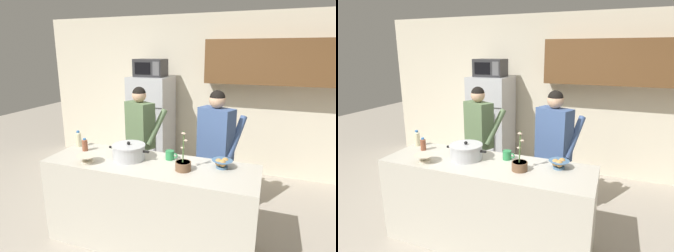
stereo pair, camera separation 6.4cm
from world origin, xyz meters
TOP-DOWN VIEW (x-y plane):
  - ground_plane at (0.00, 0.00)m, footprint 14.00×14.00m
  - back_wall_unit at (0.25, 2.25)m, footprint 6.00×0.48m
  - kitchen_island at (0.00, 0.00)m, footprint 2.16×0.68m
  - refrigerator at (-0.77, 1.85)m, footprint 0.64×0.68m
  - microwave at (-0.77, 1.83)m, footprint 0.48×0.37m
  - person_near_pot at (-0.51, 0.86)m, footprint 0.59×0.55m
  - person_by_sink at (0.53, 0.73)m, footprint 0.59×0.54m
  - cooking_pot at (-0.24, 0.03)m, footprint 0.46×0.35m
  - coffee_mug at (0.16, 0.17)m, footprint 0.13×0.09m
  - bread_bowl at (0.71, 0.13)m, footprint 0.20×0.20m
  - empty_bowl at (-0.59, -0.20)m, footprint 0.21×0.21m
  - bottle_near_edge at (-0.99, 0.18)m, footprint 0.06×0.06m
  - bottle_mid_counter at (-0.83, 0.09)m, footprint 0.06×0.06m
  - potted_orchid at (0.37, -0.05)m, footprint 0.15×0.15m

SIDE VIEW (x-z plane):
  - ground_plane at x=0.00m, z-range 0.00..0.00m
  - kitchen_island at x=0.00m, z-range 0.00..0.92m
  - refrigerator at x=-0.77m, z-range 0.00..1.61m
  - empty_bowl at x=-0.59m, z-range 0.93..1.01m
  - coffee_mug at x=0.16m, z-range 0.92..1.02m
  - person_near_pot at x=-0.51m, z-range 0.19..1.76m
  - bread_bowl at x=0.71m, z-range 0.92..1.02m
  - potted_orchid at x=0.37m, z-range 0.79..1.17m
  - person_by_sink at x=0.53m, z-range 0.19..1.78m
  - bottle_mid_counter at x=-0.83m, z-range 0.92..1.06m
  - cooking_pot at x=-0.24m, z-range 0.90..1.09m
  - bottle_near_edge at x=-0.99m, z-range 0.92..1.11m
  - back_wall_unit at x=0.25m, z-range 0.12..2.72m
  - microwave at x=-0.77m, z-range 1.61..1.89m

